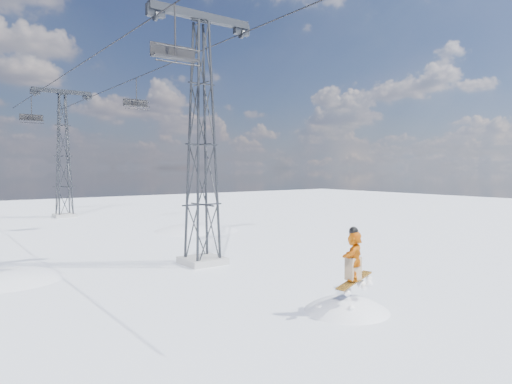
# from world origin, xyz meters

# --- Properties ---
(ground) EXTENTS (120.00, 120.00, 0.00)m
(ground) POSITION_xyz_m (0.00, 0.00, 0.00)
(ground) COLOR white
(ground) RESTS_ON ground
(lift_tower_near) EXTENTS (5.20, 1.80, 11.43)m
(lift_tower_near) POSITION_xyz_m (0.80, 8.00, 5.47)
(lift_tower_near) COLOR #999999
(lift_tower_near) RESTS_ON ground
(lift_tower_far) EXTENTS (5.20, 1.80, 11.43)m
(lift_tower_far) POSITION_xyz_m (0.80, 33.00, 5.47)
(lift_tower_far) COLOR #999999
(lift_tower_far) RESTS_ON ground
(haul_cables) EXTENTS (4.46, 51.00, 0.06)m
(haul_cables) POSITION_xyz_m (0.80, 19.50, 10.85)
(haul_cables) COLOR black
(haul_cables) RESTS_ON ground
(snowboarder_jump) EXTENTS (4.40, 4.40, 6.61)m
(snowboarder_jump) POSITION_xyz_m (0.92, -0.75, -1.65)
(snowboarder_jump) COLOR white
(snowboarder_jump) RESTS_ON ground
(lift_chair_near) EXTENTS (1.92, 0.55, 2.38)m
(lift_chair_near) POSITION_xyz_m (-1.40, 6.23, 8.95)
(lift_chair_near) COLOR black
(lift_chair_near) RESTS_ON ground
(lift_chair_mid) EXTENTS (1.82, 0.52, 2.26)m
(lift_chair_mid) POSITION_xyz_m (3.00, 21.27, 9.04)
(lift_chair_mid) COLOR black
(lift_chair_mid) RESTS_ON ground
(lift_chair_far) EXTENTS (1.95, 0.56, 2.41)m
(lift_chair_far) POSITION_xyz_m (-1.40, 34.82, 8.92)
(lift_chair_far) COLOR black
(lift_chair_far) RESTS_ON ground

